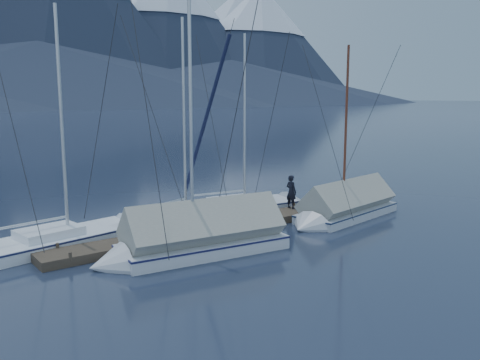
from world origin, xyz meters
The scene contains 9 objects.
ground centered at (0.00, 0.00, 0.00)m, with size 1000.00×1000.00×0.00m, color #151D30.
dock centered at (0.00, 2.00, 0.11)m, with size 18.00×1.50×0.54m.
mooring_posts centered at (-0.50, 2.00, 0.35)m, with size 15.12×1.52×0.35m.
sailboat_open_left centered at (-6.62, 4.13, 0.18)m, with size 8.06×3.66×10.32m.
sailboat_open_mid centered at (-0.99, 4.45, 0.18)m, with size 8.11×4.56×10.34m.
sailboat_open_right centered at (2.66, 4.40, 0.17)m, with size 7.69×3.39×9.87m.
sailboat_covered_near centered at (4.90, 0.30, 0.46)m, with size 7.32×3.37×9.19m.
sailboat_covered_far centered at (-3.99, -0.12, 0.52)m, with size 7.78×3.40×10.60m.
person centered at (3.56, 2.45, 1.18)m, with size 0.61×0.40×1.69m, color black.
Camera 1 is at (-13.54, -15.98, 5.97)m, focal length 38.00 mm.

